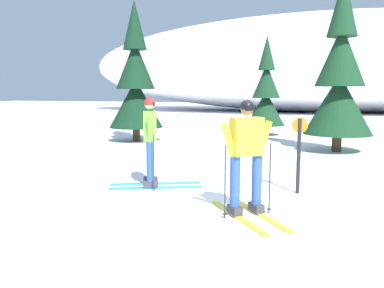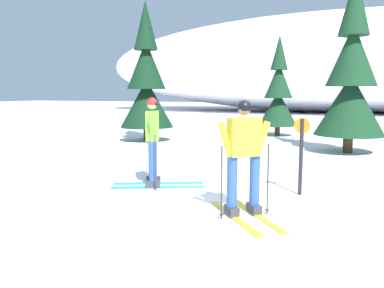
{
  "view_description": "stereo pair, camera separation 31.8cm",
  "coord_description": "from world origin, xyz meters",
  "views": [
    {
      "loc": [
        1.05,
        -6.55,
        1.82
      ],
      "look_at": [
        -1.03,
        -0.31,
        0.95
      ],
      "focal_mm": 36.78,
      "sensor_mm": 36.0,
      "label": 1
    },
    {
      "loc": [
        1.34,
        -6.44,
        1.82
      ],
      "look_at": [
        -1.03,
        -0.31,
        0.95
      ],
      "focal_mm": 36.78,
      "sensor_mm": 36.0,
      "label": 2
    }
  ],
  "objects": [
    {
      "name": "skier_lime_jacket",
      "position": [
        -2.06,
        0.27,
        0.9
      ],
      "size": [
        1.8,
        1.14,
        1.72
      ],
      "color": "#2893CC",
      "rests_on": "ground"
    },
    {
      "name": "skier_yellow_jacket",
      "position": [
        0.01,
        -0.89,
        0.91
      ],
      "size": [
        1.39,
        1.59,
        1.71
      ],
      "color": "gold",
      "rests_on": "ground"
    },
    {
      "name": "pine_tree_center_right",
      "position": [
        1.48,
        6.25,
        2.21
      ],
      "size": [
        2.04,
        2.04,
        5.28
      ],
      "color": "#47301E",
      "rests_on": "ground"
    },
    {
      "name": "pine_tree_center_left",
      "position": [
        -1.26,
        10.23,
        1.74
      ],
      "size": [
        1.61,
        1.61,
        4.17
      ],
      "color": "#47301E",
      "rests_on": "ground"
    },
    {
      "name": "snow_ridge_background",
      "position": [
        0.81,
        31.86,
        4.38
      ],
      "size": [
        45.4,
        18.39,
        8.77
      ],
      "primitive_type": "ellipsoid",
      "color": "white",
      "rests_on": "ground"
    },
    {
      "name": "pine_tree_far_left",
      "position": [
        -5.55,
        6.66,
        2.14
      ],
      "size": [
        1.98,
        1.98,
        5.12
      ],
      "color": "#47301E",
      "rests_on": "ground"
    },
    {
      "name": "ground_plane",
      "position": [
        0.0,
        0.0,
        0.0
      ],
      "size": [
        120.0,
        120.0,
        0.0
      ],
      "primitive_type": "plane",
      "color": "white"
    },
    {
      "name": "trail_marker_post",
      "position": [
        0.66,
        0.65,
        0.79
      ],
      "size": [
        0.28,
        0.07,
        1.38
      ],
      "color": "black",
      "rests_on": "ground"
    }
  ]
}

